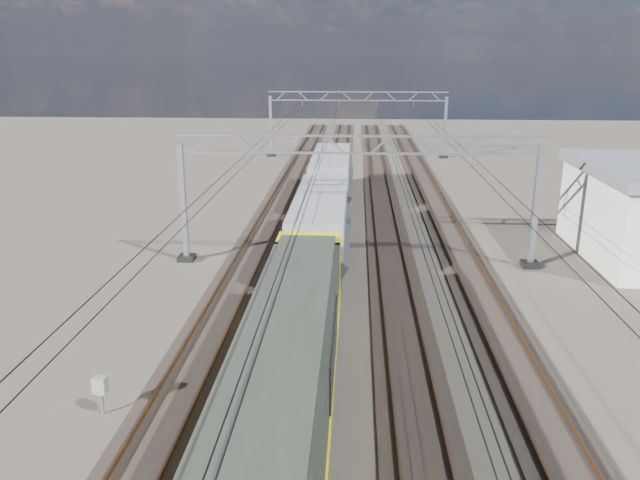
# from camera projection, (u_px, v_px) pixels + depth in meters

# --- Properties ---
(ground) EXTENTS (160.00, 160.00, 0.00)m
(ground) POSITION_uv_depth(u_px,v_px,m) (355.00, 290.00, 30.76)
(ground) COLOR #2A261F
(ground) RESTS_ON ground
(track_outer_west) EXTENTS (2.60, 140.00, 0.30)m
(track_outer_west) POSITION_uv_depth(u_px,v_px,m) (235.00, 286.00, 31.08)
(track_outer_west) COLOR black
(track_outer_west) RESTS_ON ground
(track_loco) EXTENTS (2.60, 140.00, 0.30)m
(track_loco) POSITION_uv_depth(u_px,v_px,m) (315.00, 288.00, 30.85)
(track_loco) COLOR black
(track_loco) RESTS_ON ground
(track_inner_east) EXTENTS (2.60, 140.00, 0.30)m
(track_inner_east) POSITION_uv_depth(u_px,v_px,m) (396.00, 290.00, 30.63)
(track_inner_east) COLOR black
(track_inner_east) RESTS_ON ground
(track_outer_east) EXTENTS (2.60, 140.00, 0.30)m
(track_outer_east) POSITION_uv_depth(u_px,v_px,m) (478.00, 291.00, 30.41)
(track_outer_east) COLOR black
(track_outer_east) RESTS_ON ground
(catenary_gantry_mid) EXTENTS (19.90, 0.90, 7.11)m
(catenary_gantry_mid) POSITION_uv_depth(u_px,v_px,m) (357.00, 195.00, 33.44)
(catenary_gantry_mid) COLOR #989CA6
(catenary_gantry_mid) RESTS_ON ground
(catenary_gantry_far) EXTENTS (19.90, 0.90, 7.11)m
(catenary_gantry_far) POSITION_uv_depth(u_px,v_px,m) (357.00, 121.00, 67.82)
(catenary_gantry_far) COLOR #989CA6
(catenary_gantry_far) RESTS_ON ground
(overhead_wires) EXTENTS (12.03, 140.00, 0.53)m
(overhead_wires) POSITION_uv_depth(u_px,v_px,m) (358.00, 149.00, 36.72)
(overhead_wires) COLOR black
(overhead_wires) RESTS_ON ground
(locomotive) EXTENTS (2.76, 21.10, 3.62)m
(locomotive) POSITION_uv_depth(u_px,v_px,m) (285.00, 381.00, 17.72)
(locomotive) COLOR black
(locomotive) RESTS_ON ground
(hopper_wagon_lead) EXTENTS (3.38, 13.00, 3.25)m
(hopper_wagon_lead) POSITION_uv_depth(u_px,v_px,m) (320.00, 221.00, 34.64)
(hopper_wagon_lead) COLOR black
(hopper_wagon_lead) RESTS_ON ground
(hopper_wagon_mid) EXTENTS (3.38, 13.00, 3.25)m
(hopper_wagon_mid) POSITION_uv_depth(u_px,v_px,m) (331.00, 173.00, 48.20)
(hopper_wagon_mid) COLOR black
(hopper_wagon_mid) RESTS_ON ground
(trackside_cabinet) EXTENTS (0.48, 0.38, 1.33)m
(trackside_cabinet) POSITION_uv_depth(u_px,v_px,m) (100.00, 386.00, 20.00)
(trackside_cabinet) COLOR #989CA6
(trackside_cabinet) RESTS_ON ground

